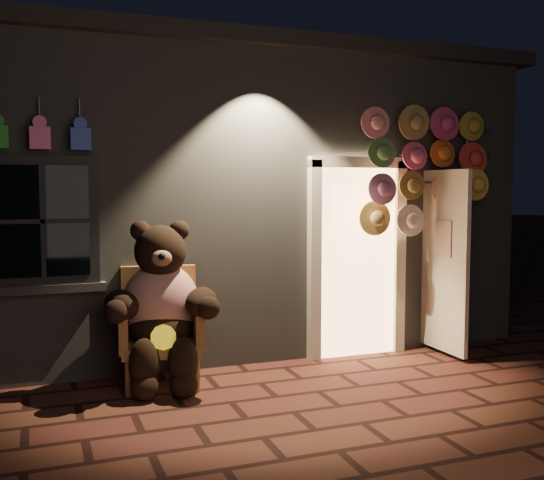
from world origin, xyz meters
TOP-DOWN VIEW (x-y plane):
  - ground at (0.00, 0.00)m, footprint 60.00×60.00m
  - shop_building at (0.00, 3.99)m, footprint 7.30×5.95m
  - wicker_armchair at (-0.88, 1.21)m, footprint 0.83×0.77m
  - teddy_bear at (-0.89, 1.07)m, footprint 1.13×0.94m
  - hat_rack at (2.07, 1.28)m, footprint 1.69×0.22m

SIDE VIEW (x-z plane):
  - ground at x=0.00m, z-range 0.00..0.00m
  - wicker_armchair at x=-0.88m, z-range 0.00..1.09m
  - teddy_bear at x=-0.89m, z-range -0.02..1.55m
  - shop_building at x=0.00m, z-range -0.02..3.49m
  - hat_rack at x=2.07m, z-range 0.73..3.47m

